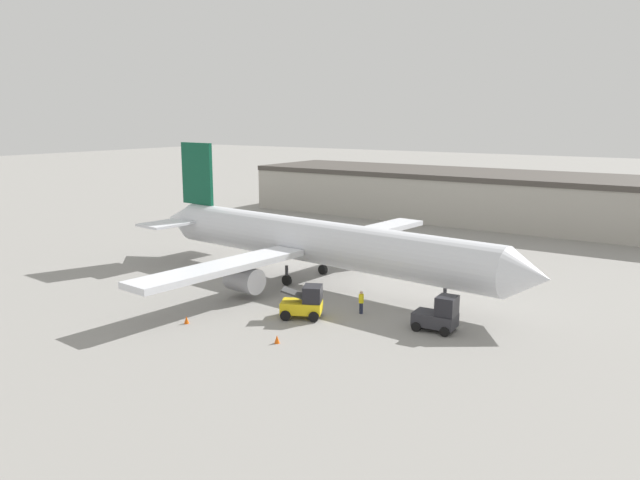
# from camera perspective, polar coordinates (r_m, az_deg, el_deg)

# --- Properties ---
(ground_plane) EXTENTS (400.00, 400.00, 0.00)m
(ground_plane) POSITION_cam_1_polar(r_m,az_deg,el_deg) (55.25, 0.00, -3.93)
(ground_plane) COLOR gray
(terminal_building) EXTENTS (75.63, 16.22, 6.79)m
(terminal_building) POSITION_cam_1_polar(r_m,az_deg,el_deg) (89.62, 16.88, 3.66)
(terminal_building) COLOR #ADA89E
(terminal_building) RESTS_ON ground_plane
(airplane) EXTENTS (41.56, 36.07, 11.85)m
(airplane) POSITION_cam_1_polar(r_m,az_deg,el_deg) (55.03, -0.78, -0.12)
(airplane) COLOR silver
(airplane) RESTS_ON ground_plane
(ground_crew_worker) EXTENTS (0.38, 0.38, 1.73)m
(ground_crew_worker) POSITION_cam_1_polar(r_m,az_deg,el_deg) (46.67, 3.79, -5.64)
(ground_crew_worker) COLOR #1E2338
(ground_crew_worker) RESTS_ON ground_plane
(baggage_tug) EXTENTS (3.00, 2.16, 2.53)m
(baggage_tug) POSITION_cam_1_polar(r_m,az_deg,el_deg) (43.59, 10.82, -6.77)
(baggage_tug) COLOR #2D2D33
(baggage_tug) RESTS_ON ground_plane
(belt_loader_truck) EXTENTS (3.43, 3.09, 2.41)m
(belt_loader_truck) POSITION_cam_1_polar(r_m,az_deg,el_deg) (45.62, -1.41, -5.75)
(belt_loader_truck) COLOR yellow
(belt_loader_truck) RESTS_ON ground_plane
(safety_cone_near) EXTENTS (0.36, 0.36, 0.55)m
(safety_cone_near) POSITION_cam_1_polar(r_m,az_deg,el_deg) (45.57, -12.11, -7.15)
(safety_cone_near) COLOR #EF590F
(safety_cone_near) RESTS_ON ground_plane
(safety_cone_far) EXTENTS (0.36, 0.36, 0.55)m
(safety_cone_far) POSITION_cam_1_polar(r_m,az_deg,el_deg) (40.97, -3.95, -9.03)
(safety_cone_far) COLOR #EF590F
(safety_cone_far) RESTS_ON ground_plane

